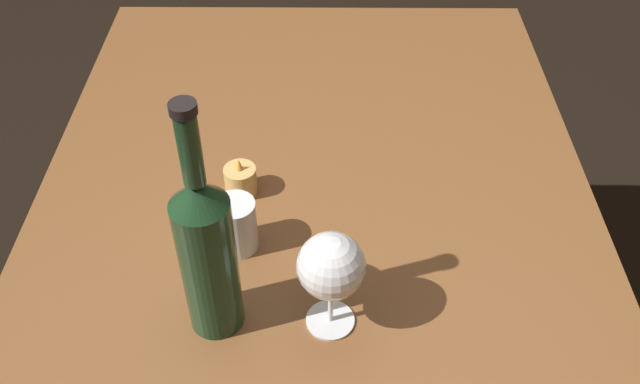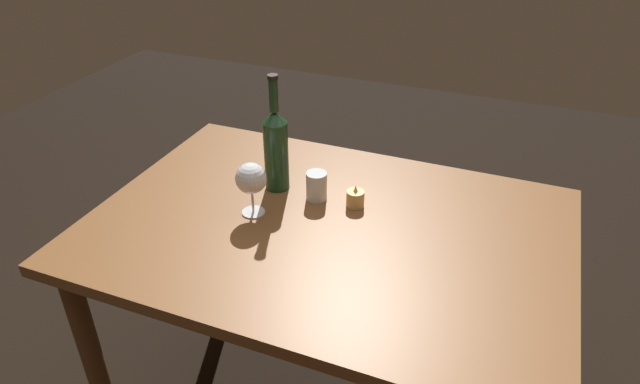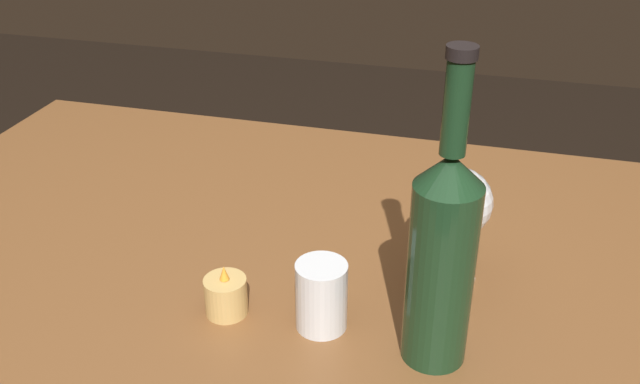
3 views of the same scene
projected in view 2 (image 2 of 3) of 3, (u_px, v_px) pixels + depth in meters
name	position (u px, v px, depth m)	size (l,w,h in m)	color
dining_table	(327.00, 250.00, 1.58)	(1.30, 0.90, 0.74)	brown
wine_glass_left	(251.00, 179.00, 1.52)	(0.09, 0.09, 0.16)	white
wine_bottle	(276.00, 148.00, 1.63)	(0.07, 0.07, 0.36)	#19381E
water_tumbler	(317.00, 187.00, 1.63)	(0.06, 0.06, 0.09)	white
votive_candle	(355.00, 199.00, 1.60)	(0.05, 0.05, 0.07)	#DBB266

